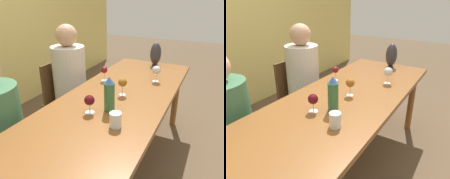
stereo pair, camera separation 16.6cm
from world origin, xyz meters
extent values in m
plane|color=brown|center=(0.00, 0.00, 0.00)|extent=(14.00, 14.00, 0.00)
cube|color=brown|center=(0.00, 0.00, 0.73)|extent=(2.43, 0.82, 0.04)
cylinder|color=brown|center=(1.12, -0.31, 0.36)|extent=(0.07, 0.07, 0.71)
cylinder|color=brown|center=(1.12, 0.31, 0.36)|extent=(0.07, 0.07, 0.71)
cylinder|color=#336638|center=(-0.14, -0.05, 0.86)|extent=(0.08, 0.08, 0.21)
cone|color=#33599E|center=(-0.14, -0.05, 0.99)|extent=(0.07, 0.07, 0.05)
cylinder|color=silver|center=(-0.32, -0.18, 0.80)|extent=(0.08, 0.08, 0.10)
cylinder|color=#2D2D33|center=(1.06, -0.04, 0.76)|extent=(0.07, 0.07, 0.01)
ellipsoid|color=#2D2D33|center=(1.06, -0.04, 0.90)|extent=(0.12, 0.12, 0.26)
cylinder|color=silver|center=(0.37, 0.27, 0.76)|extent=(0.06, 0.06, 0.00)
cylinder|color=silver|center=(0.37, 0.27, 0.80)|extent=(0.01, 0.01, 0.08)
sphere|color=maroon|center=(0.37, 0.27, 0.86)|extent=(0.07, 0.07, 0.07)
cylinder|color=silver|center=(0.14, -0.02, 0.76)|extent=(0.06, 0.06, 0.00)
cylinder|color=silver|center=(0.14, -0.02, 0.80)|extent=(0.01, 0.01, 0.08)
sphere|color=#995B19|center=(0.14, -0.02, 0.87)|extent=(0.07, 0.07, 0.07)
cylinder|color=silver|center=(0.57, -0.19, 0.76)|extent=(0.06, 0.06, 0.00)
cylinder|color=silver|center=(0.57, -0.19, 0.79)|extent=(0.01, 0.01, 0.08)
sphere|color=silver|center=(0.57, -0.19, 0.87)|extent=(0.08, 0.08, 0.08)
cylinder|color=silver|center=(-0.23, 0.06, 0.76)|extent=(0.07, 0.07, 0.00)
cylinder|color=silver|center=(-0.23, 0.06, 0.79)|extent=(0.01, 0.01, 0.06)
sphere|color=#510C14|center=(-0.23, 0.06, 0.85)|extent=(0.07, 0.07, 0.07)
cube|color=brown|center=(-0.54, 0.67, 0.42)|extent=(0.44, 0.44, 0.04)
cylinder|color=brown|center=(-0.35, 0.48, 0.20)|extent=(0.04, 0.04, 0.40)
cylinder|color=brown|center=(-0.35, 0.86, 0.20)|extent=(0.04, 0.04, 0.40)
cube|color=brown|center=(0.36, 0.67, 0.42)|extent=(0.44, 0.44, 0.04)
cube|color=brown|center=(0.36, 0.87, 0.66)|extent=(0.40, 0.03, 0.42)
cylinder|color=brown|center=(0.17, 0.48, 0.20)|extent=(0.04, 0.04, 0.40)
cylinder|color=brown|center=(0.55, 0.48, 0.20)|extent=(0.04, 0.04, 0.40)
cylinder|color=brown|center=(0.17, 0.86, 0.20)|extent=(0.04, 0.04, 0.40)
cylinder|color=brown|center=(0.55, 0.86, 0.20)|extent=(0.04, 0.04, 0.40)
cube|color=#2D2D38|center=(-0.54, 0.60, 0.22)|extent=(0.29, 0.21, 0.44)
cube|color=#2D2D38|center=(0.36, 0.61, 0.22)|extent=(0.25, 0.19, 0.44)
cylinder|color=beige|center=(0.36, 0.67, 0.75)|extent=(0.34, 0.34, 0.61)
sphere|color=tan|center=(0.36, 0.67, 1.16)|extent=(0.21, 0.21, 0.21)
camera|label=1|loc=(-1.37, -0.67, 1.51)|focal=35.00mm
camera|label=2|loc=(-1.29, -0.81, 1.51)|focal=35.00mm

